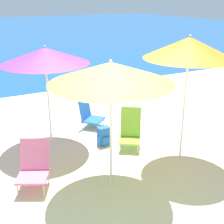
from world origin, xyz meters
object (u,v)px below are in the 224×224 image
Objects in this scene: beach_chair_pink at (34,165)px; beach_chair_blue at (89,113)px; beach_chair_lime at (130,129)px; backpack_blue at (104,136)px; beach_umbrella_purple at (45,56)px; beach_umbrella_lime at (111,73)px; beach_umbrella_orange at (189,48)px.

beach_chair_pink is 1.06× the size of beach_chair_blue.
beach_chair_lime is 0.60m from backpack_blue.
beach_umbrella_purple reaches higher than backpack_blue.
beach_umbrella_purple is 2.70× the size of beach_chair_pink.
beach_umbrella_lime reaches higher than beach_umbrella_purple.
backpack_blue is (1.71, 0.83, -0.19)m from beach_chair_pink.
beach_umbrella_orange reaches higher than beach_chair_pink.
beach_umbrella_orange reaches higher than beach_umbrella_purple.
beach_umbrella_orange is 2.85× the size of beach_chair_lime.
beach_umbrella_lime is at bearing -173.44° from beach_umbrella_orange.
beach_umbrella_purple is 2.06m from backpack_blue.
beach_umbrella_lime is 3.05m from beach_chair_blue.
beach_chair_blue is (-0.94, 2.30, -1.84)m from beach_umbrella_orange.
beach_chair_pink is at bearing 171.90° from beach_umbrella_orange.
backpack_blue is (-1.08, 1.22, -1.97)m from beach_umbrella_orange.
beach_umbrella_purple is at bearing 145.58° from backpack_blue.
beach_umbrella_lime is 0.90× the size of beach_umbrella_orange.
beach_chair_lime is 2.23m from beach_chair_pink.
beach_umbrella_purple is 2.30m from beach_chair_lime.
beach_umbrella_orange reaches higher than backpack_blue.
beach_umbrella_lime is 2.02m from beach_chair_pink.
backpack_blue is at bearing -34.42° from beach_umbrella_purple.
beach_umbrella_lime is 2.93× the size of beach_chair_blue.
beach_chair_pink reaches higher than beach_chair_blue.
beach_umbrella_lime reaches higher than backpack_blue.
beach_umbrella_purple reaches higher than beach_chair_blue.
beach_chair_blue reaches higher than backpack_blue.
beach_umbrella_purple is (-0.39, 2.07, -0.04)m from beach_umbrella_lime.
beach_umbrella_lime reaches higher than beach_chair_lime.
beach_chair_pink is 2.65m from beach_chair_blue.
beach_chair_blue is 1.80× the size of backpack_blue.
beach_umbrella_purple is 0.88× the size of beach_umbrella_orange.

